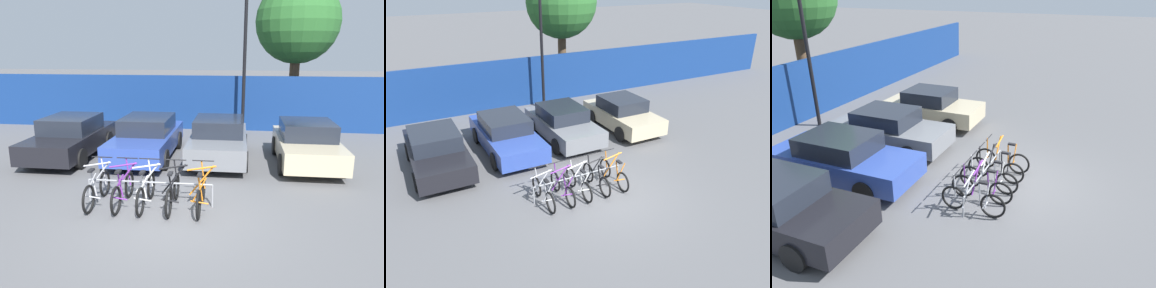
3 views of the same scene
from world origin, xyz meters
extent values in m
plane|color=#59595B|center=(0.00, 0.00, 0.00)|extent=(120.00, 120.00, 0.00)
cube|color=navy|center=(0.00, 9.50, 1.23)|extent=(36.00, 0.16, 2.45)
cylinder|color=gray|center=(-0.73, 0.68, 0.55)|extent=(2.99, 0.04, 0.04)
cylinder|color=gray|center=(-2.23, 0.68, 0.28)|extent=(0.04, 0.04, 0.55)
cylinder|color=gray|center=(0.76, 0.68, 0.28)|extent=(0.04, 0.04, 0.55)
torus|color=black|center=(-1.98, 0.00, 0.33)|extent=(0.06, 0.66, 0.66)
torus|color=black|center=(-1.98, 1.05, 0.33)|extent=(0.06, 0.66, 0.66)
cylinder|color=#B7B7BC|center=(-1.98, 0.68, 0.65)|extent=(0.60, 0.04, 0.76)
cylinder|color=#B7B7BC|center=(-1.98, 0.63, 0.96)|extent=(0.68, 0.04, 0.16)
cylinder|color=#B7B7BC|center=(-1.98, 0.35, 0.59)|extent=(0.14, 0.04, 0.63)
cylinder|color=#B7B7BC|center=(-1.98, 0.15, 0.61)|extent=(0.32, 0.03, 0.58)
cylinder|color=#B7B7BC|center=(-1.98, 0.20, 0.31)|extent=(0.40, 0.03, 0.08)
cylinder|color=#B7B7BC|center=(-1.98, 1.01, 0.68)|extent=(0.12, 0.04, 0.69)
cylinder|color=black|center=(-1.98, 0.97, 1.04)|extent=(0.52, 0.03, 0.03)
cube|color=black|center=(-1.98, 0.25, 0.93)|extent=(0.10, 0.22, 0.05)
torus|color=black|center=(-1.34, 0.00, 0.33)|extent=(0.06, 0.66, 0.66)
torus|color=black|center=(-1.34, 1.05, 0.33)|extent=(0.06, 0.66, 0.66)
cylinder|color=#752D99|center=(-1.34, 0.68, 0.65)|extent=(0.60, 0.04, 0.76)
cylinder|color=#752D99|center=(-1.34, 0.63, 0.96)|extent=(0.68, 0.04, 0.16)
cylinder|color=#752D99|center=(-1.34, 0.35, 0.59)|extent=(0.14, 0.04, 0.63)
cylinder|color=#752D99|center=(-1.34, 0.15, 0.61)|extent=(0.32, 0.03, 0.58)
cylinder|color=#752D99|center=(-1.34, 0.20, 0.31)|extent=(0.40, 0.03, 0.08)
cylinder|color=#752D99|center=(-1.34, 1.01, 0.68)|extent=(0.12, 0.04, 0.69)
cylinder|color=black|center=(-1.34, 0.97, 1.04)|extent=(0.52, 0.03, 0.03)
cube|color=black|center=(-1.34, 0.25, 0.93)|extent=(0.10, 0.22, 0.05)
torus|color=black|center=(-0.78, 0.00, 0.33)|extent=(0.06, 0.66, 0.66)
torus|color=black|center=(-0.78, 1.05, 0.33)|extent=(0.06, 0.66, 0.66)
cylinder|color=silver|center=(-0.78, 0.68, 0.65)|extent=(0.60, 0.04, 0.76)
cylinder|color=silver|center=(-0.78, 0.63, 0.96)|extent=(0.68, 0.04, 0.16)
cylinder|color=silver|center=(-0.78, 0.35, 0.59)|extent=(0.14, 0.04, 0.63)
cylinder|color=silver|center=(-0.78, 0.15, 0.61)|extent=(0.32, 0.03, 0.58)
cylinder|color=silver|center=(-0.78, 0.20, 0.31)|extent=(0.40, 0.03, 0.08)
cylinder|color=silver|center=(-0.78, 1.01, 0.68)|extent=(0.12, 0.04, 0.69)
cylinder|color=black|center=(-0.78, 0.97, 1.04)|extent=(0.52, 0.03, 0.03)
cube|color=black|center=(-0.78, 0.25, 0.93)|extent=(0.10, 0.22, 0.05)
torus|color=black|center=(-0.15, 0.00, 0.33)|extent=(0.06, 0.66, 0.66)
torus|color=black|center=(-0.15, 1.05, 0.33)|extent=(0.06, 0.66, 0.66)
cylinder|color=black|center=(-0.15, 0.68, 0.65)|extent=(0.60, 0.04, 0.76)
cylinder|color=black|center=(-0.15, 0.63, 0.96)|extent=(0.68, 0.04, 0.16)
cylinder|color=black|center=(-0.15, 0.35, 0.59)|extent=(0.14, 0.04, 0.63)
cylinder|color=black|center=(-0.15, 0.15, 0.61)|extent=(0.32, 0.03, 0.58)
cylinder|color=black|center=(-0.15, 0.20, 0.31)|extent=(0.40, 0.03, 0.08)
cylinder|color=black|center=(-0.15, 1.01, 0.68)|extent=(0.12, 0.04, 0.69)
cylinder|color=black|center=(-0.15, 0.97, 1.04)|extent=(0.52, 0.03, 0.03)
cube|color=black|center=(-0.15, 0.25, 0.93)|extent=(0.10, 0.22, 0.05)
torus|color=black|center=(0.51, 0.00, 0.33)|extent=(0.06, 0.66, 0.66)
torus|color=black|center=(0.51, 1.05, 0.33)|extent=(0.06, 0.66, 0.66)
cylinder|color=orange|center=(0.51, 0.68, 0.65)|extent=(0.60, 0.04, 0.76)
cylinder|color=orange|center=(0.51, 0.63, 0.96)|extent=(0.68, 0.04, 0.16)
cylinder|color=orange|center=(0.51, 0.35, 0.59)|extent=(0.14, 0.04, 0.63)
cylinder|color=orange|center=(0.51, 0.15, 0.61)|extent=(0.32, 0.03, 0.58)
cylinder|color=orange|center=(0.51, 0.20, 0.31)|extent=(0.40, 0.03, 0.08)
cylinder|color=orange|center=(0.51, 1.01, 0.68)|extent=(0.12, 0.04, 0.69)
cylinder|color=black|center=(0.51, 0.97, 1.04)|extent=(0.52, 0.03, 0.03)
cube|color=black|center=(0.51, 0.25, 0.93)|extent=(0.10, 0.22, 0.05)
cube|color=black|center=(-4.35, 4.33, 0.57)|extent=(1.80, 4.26, 0.62)
cube|color=#1E232D|center=(-4.35, 4.43, 1.14)|extent=(1.58, 1.96, 0.52)
cylinder|color=black|center=(-5.21, 5.56, 0.32)|extent=(0.20, 0.64, 0.64)
cylinder|color=black|center=(-3.50, 5.56, 0.32)|extent=(0.20, 0.64, 0.64)
cylinder|color=black|center=(-5.21, 3.09, 0.32)|extent=(0.20, 0.64, 0.64)
cylinder|color=black|center=(-3.50, 3.09, 0.32)|extent=(0.20, 0.64, 0.64)
cube|color=#2D479E|center=(-1.76, 4.59, 0.57)|extent=(1.80, 4.42, 0.62)
cube|color=#1E232D|center=(-1.76, 4.70, 1.14)|extent=(1.58, 2.03, 0.52)
cylinder|color=black|center=(-2.61, 5.87, 0.32)|extent=(0.20, 0.64, 0.64)
cylinder|color=black|center=(-0.90, 5.87, 0.32)|extent=(0.20, 0.64, 0.64)
cylinder|color=black|center=(-2.61, 3.31, 0.32)|extent=(0.20, 0.64, 0.64)
cylinder|color=black|center=(-0.90, 3.31, 0.32)|extent=(0.20, 0.64, 0.64)
cube|color=slate|center=(0.67, 4.60, 0.57)|extent=(1.80, 4.14, 0.62)
cube|color=#1E232D|center=(0.67, 4.71, 1.14)|extent=(1.58, 1.90, 0.52)
cylinder|color=black|center=(-0.18, 5.80, 0.32)|extent=(0.20, 0.64, 0.64)
cylinder|color=black|center=(1.53, 5.80, 0.32)|extent=(0.20, 0.64, 0.64)
cylinder|color=black|center=(-0.18, 3.40, 0.32)|extent=(0.20, 0.64, 0.64)
cylinder|color=black|center=(1.53, 3.40, 0.32)|extent=(0.20, 0.64, 0.64)
cube|color=#C1B28E|center=(3.47, 4.39, 0.57)|extent=(1.80, 3.93, 0.62)
cube|color=#1E232D|center=(3.47, 4.49, 1.14)|extent=(1.58, 1.81, 0.52)
cylinder|color=black|center=(2.62, 5.53, 0.32)|extent=(0.20, 0.64, 0.64)
cylinder|color=black|center=(4.33, 5.53, 0.32)|extent=(0.20, 0.64, 0.64)
cylinder|color=black|center=(2.62, 3.25, 0.32)|extent=(0.20, 0.64, 0.64)
cylinder|color=black|center=(4.33, 3.25, 0.32)|extent=(0.20, 0.64, 0.64)
cylinder|color=black|center=(1.47, 8.50, 3.57)|extent=(0.14, 0.14, 7.14)
cylinder|color=brown|center=(3.89, 11.30, 1.70)|extent=(0.47, 0.47, 3.41)
sphere|color=#286028|center=(3.89, 11.30, 4.86)|extent=(3.89, 3.89, 3.89)
camera|label=1|loc=(1.33, -7.47, 3.60)|focal=35.00mm
camera|label=2|loc=(-5.52, -8.32, 6.34)|focal=35.00mm
camera|label=3|loc=(-9.40, -2.30, 5.38)|focal=35.00mm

